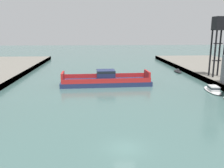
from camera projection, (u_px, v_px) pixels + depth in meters
ground_plane at (125, 148)px, 27.86m from camera, size 400.00×400.00×0.00m
chain_ferry at (106, 80)px, 60.29m from camera, size 22.51×8.19×3.71m
moored_boat_mid_left at (213, 89)px, 53.59m from camera, size 3.71×8.51×1.36m
moored_boat_far_left at (178, 71)px, 78.46m from camera, size 2.43×6.41×1.08m
crane_tower at (219, 30)px, 61.68m from camera, size 3.08×3.08×15.46m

